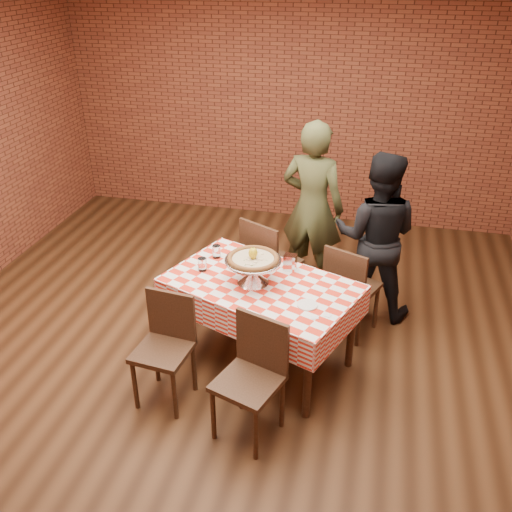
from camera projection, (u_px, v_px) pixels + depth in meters
name	position (u px, v px, depth m)	size (l,w,h in m)	color
ground	(224.00, 354.00, 4.76)	(6.00, 6.00, 0.00)	black
back_wall	(290.00, 103.00, 6.63)	(5.50, 5.50, 0.00)	brown
table	(261.00, 323.00, 4.52)	(1.44, 0.86, 0.75)	#42281A
tablecloth	(261.00, 296.00, 4.40)	(1.47, 0.90, 0.25)	red
pizza_stand	(253.00, 271.00, 4.30)	(0.45, 0.45, 0.20)	silver
pizza	(253.00, 259.00, 4.25)	(0.40, 0.40, 0.03)	beige
lemon	(253.00, 253.00, 4.22)	(0.07, 0.07, 0.09)	gold
water_glass_left	(202.00, 264.00, 4.48)	(0.07, 0.07, 0.11)	white
water_glass_right	(216.00, 251.00, 4.67)	(0.07, 0.07, 0.11)	white
side_plate	(307.00, 305.00, 4.05)	(0.15, 0.15, 0.01)	white
sweetener_packet_a	(315.00, 318.00, 3.92)	(0.05, 0.04, 0.01)	white
sweetener_packet_b	(327.00, 316.00, 3.94)	(0.05, 0.04, 0.01)	white
condiment_caddy	(290.00, 262.00, 4.48)	(0.10, 0.08, 0.14)	silver
chair_near_left	(163.00, 353.00, 4.09)	(0.39, 0.39, 0.86)	#42281A
chair_near_right	(248.00, 384.00, 3.78)	(0.41, 0.41, 0.89)	#42281A
chair_far_left	(272.00, 262.00, 5.24)	(0.44, 0.44, 0.92)	#42281A
chair_far_right	(352.00, 288.00, 4.87)	(0.40, 0.40, 0.88)	#42281A
diner_olive	(312.00, 207.00, 5.38)	(0.62, 0.41, 1.71)	#404324
diner_black	(376.00, 236.00, 4.99)	(0.76, 0.59, 1.57)	black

